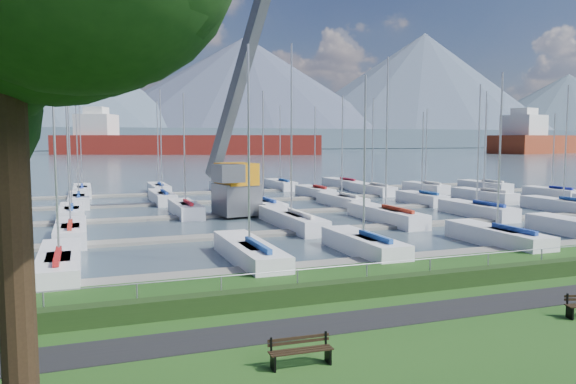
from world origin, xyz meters
name	(u,v)px	position (x,y,z in m)	size (l,w,h in m)	color
path	(430,312)	(0.00, -3.00, 0.01)	(160.00, 2.00, 0.04)	black
water	(109,152)	(0.00, 260.00, -0.40)	(800.00, 540.00, 0.20)	#3A4A55
hedge	(393,285)	(0.00, -0.40, 0.35)	(80.00, 0.70, 0.70)	black
fence	(389,262)	(0.00, 0.00, 1.20)	(0.04, 0.04, 80.00)	#989AA1
foothill	(103,139)	(0.00, 330.00, 6.00)	(900.00, 80.00, 12.00)	#485A6A
mountains	(109,81)	(7.35, 404.62, 46.68)	(1190.00, 360.00, 115.00)	#3F495D
docks	(231,215)	(0.00, 26.00, -0.22)	(90.00, 41.60, 0.25)	slate
bench_left	(300,351)	(-6.16, -5.87, 0.42)	(1.81, 0.48, 0.85)	black
tree	(10,27)	(-12.88, -7.25, 8.42)	(9.75, 9.74, 12.34)	black
crane	(238,149)	(0.76, 26.59, 5.33)	(6.63, 13.19, 22.35)	#5B5D63
cargo_ship_mid	(178,145)	(25.07, 212.48, 3.46)	(107.33, 58.48, 21.50)	maroon
cargo_ship_east	(555,144)	(189.72, 177.99, 3.71)	(85.50, 38.13, 21.50)	maroon
sailboat_fleet	(204,149)	(-1.75, 28.30, 5.36)	(75.32, 49.76, 13.56)	#213BA7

